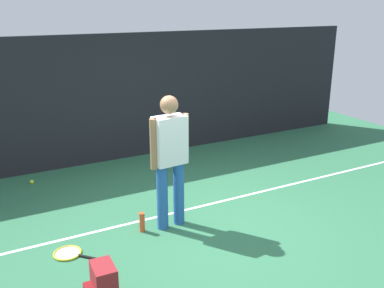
{
  "coord_description": "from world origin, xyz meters",
  "views": [
    {
      "loc": [
        -2.49,
        -4.28,
        2.74
      ],
      "look_at": [
        0.0,
        0.4,
        1.0
      ],
      "focal_mm": 40.53,
      "sensor_mm": 36.0,
      "label": 1
    }
  ],
  "objects_px": {
    "backpack": "(103,287)",
    "tennis_player": "(170,155)",
    "tennis_ball_near_player": "(32,182)",
    "tennis_racket": "(70,253)",
    "water_bottle": "(142,222)"
  },
  "relations": [
    {
      "from": "tennis_player",
      "to": "tennis_racket",
      "type": "bearing_deg",
      "value": 178.24
    },
    {
      "from": "tennis_player",
      "to": "backpack",
      "type": "relative_size",
      "value": 3.86
    },
    {
      "from": "tennis_player",
      "to": "backpack",
      "type": "distance_m",
      "value": 1.83
    },
    {
      "from": "tennis_player",
      "to": "tennis_racket",
      "type": "xyz_separation_m",
      "value": [
        -1.32,
        -0.07,
        -0.95
      ]
    },
    {
      "from": "tennis_racket",
      "to": "tennis_player",
      "type": "bearing_deg",
      "value": -130.0
    },
    {
      "from": "backpack",
      "to": "tennis_player",
      "type": "bearing_deg",
      "value": 134.72
    },
    {
      "from": "water_bottle",
      "to": "backpack",
      "type": "bearing_deg",
      "value": -126.49
    },
    {
      "from": "backpack",
      "to": "tennis_ball_near_player",
      "type": "xyz_separation_m",
      "value": [
        -0.14,
        3.36,
        -0.18
      ]
    },
    {
      "from": "tennis_ball_near_player",
      "to": "water_bottle",
      "type": "distance_m",
      "value": 2.43
    },
    {
      "from": "tennis_racket",
      "to": "backpack",
      "type": "relative_size",
      "value": 1.29
    },
    {
      "from": "tennis_player",
      "to": "backpack",
      "type": "height_order",
      "value": "tennis_player"
    },
    {
      "from": "backpack",
      "to": "tennis_ball_near_player",
      "type": "bearing_deg",
      "value": -175.06
    },
    {
      "from": "tennis_racket",
      "to": "tennis_ball_near_player",
      "type": "height_order",
      "value": "tennis_ball_near_player"
    },
    {
      "from": "tennis_racket",
      "to": "backpack",
      "type": "distance_m",
      "value": 1.07
    },
    {
      "from": "tennis_racket",
      "to": "water_bottle",
      "type": "relative_size",
      "value": 2.25
    }
  ]
}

